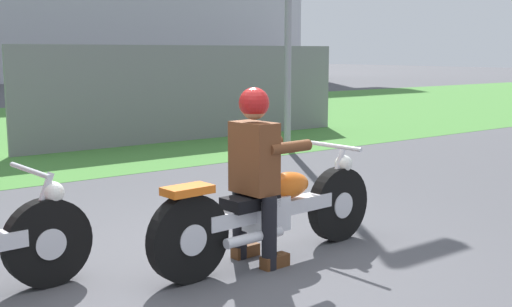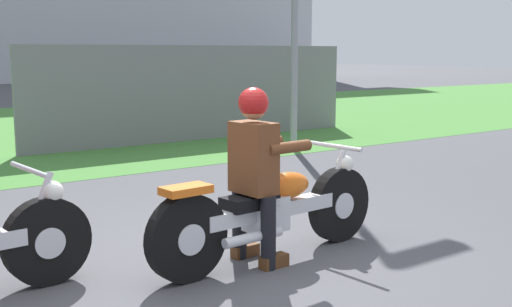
% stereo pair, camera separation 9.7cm
% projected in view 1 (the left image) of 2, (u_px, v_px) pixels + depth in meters
% --- Properties ---
extents(ground, '(120.00, 120.00, 0.00)m').
position_uv_depth(ground, '(219.00, 267.00, 5.10)').
color(ground, '#4C4C51').
extents(motorcycle_lead, '(2.30, 0.66, 0.89)m').
position_uv_depth(motorcycle_lead, '(272.00, 211.00, 5.23)').
color(motorcycle_lead, black).
rests_on(motorcycle_lead, ground).
extents(rider_lead, '(0.57, 0.48, 1.41)m').
position_uv_depth(rider_lead, '(256.00, 162.00, 5.06)').
color(rider_lead, black).
rests_on(rider_lead, ground).
extents(fence_segment, '(7.00, 0.06, 1.80)m').
position_uv_depth(fence_segment, '(194.00, 93.00, 12.31)').
color(fence_segment, slate).
rests_on(fence_segment, ground).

